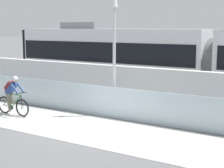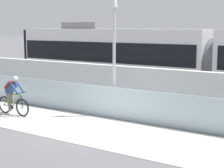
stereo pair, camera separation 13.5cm
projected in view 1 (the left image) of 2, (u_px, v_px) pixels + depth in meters
name	position (u px, v px, depth m)	size (l,w,h in m)	color
ground_plane	(89.00, 129.00, 13.11)	(200.00, 200.00, 0.00)	slate
bike_path_deck	(89.00, 129.00, 13.10)	(32.00, 3.20, 0.01)	beige
glass_parapet	(117.00, 103.00, 14.54)	(32.00, 0.05, 1.22)	silver
concrete_barrier_wall	(140.00, 89.00, 15.98)	(32.00, 0.36, 1.86)	white
tram_rail_near	(164.00, 100.00, 18.17)	(32.00, 0.08, 0.01)	#595654
tram_rail_far	(176.00, 96.00, 19.36)	(32.00, 0.08, 0.01)	#595654
tram	(215.00, 63.00, 17.29)	(22.56, 2.54, 3.81)	silver
cyclist_on_bike	(13.00, 96.00, 15.06)	(1.77, 0.58, 1.61)	black
lamp_post_antenna	(114.00, 34.00, 14.56)	(0.28, 0.28, 5.20)	gray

